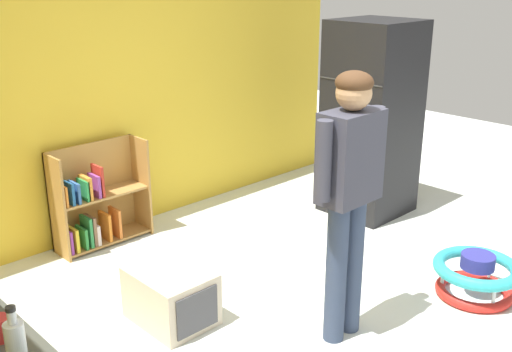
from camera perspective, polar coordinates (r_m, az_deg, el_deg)
ground_plane at (r=4.09m, az=6.14°, el=-13.99°), size 12.00×12.00×0.00m
back_wall at (r=5.29m, az=-13.20°, el=9.13°), size 5.20×0.06×2.70m
refrigerator at (r=5.70m, az=10.78°, el=5.26°), size 0.73×0.68×1.78m
bookshelf at (r=5.21m, az=-14.86°, el=-2.50°), size 0.80×0.28×0.85m
standing_person at (r=3.60m, az=8.71°, el=-0.72°), size 0.57×0.22×1.68m
baby_walker at (r=4.61m, az=19.92°, el=-8.76°), size 0.60×0.60×0.32m
pet_carrier at (r=4.09m, az=-7.95°, el=-11.08°), size 0.42×0.55×0.36m
clear_bottle at (r=2.32m, az=-21.60°, el=-14.43°), size 0.07×0.07×0.25m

